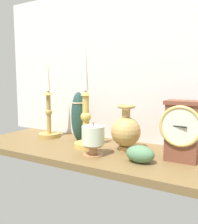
% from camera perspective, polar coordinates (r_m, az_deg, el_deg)
% --- Properties ---
extents(ground_plane, '(1.00, 0.36, 0.02)m').
position_cam_1_polar(ground_plane, '(0.93, -1.27, -9.21)').
color(ground_plane, brown).
extents(back_wall, '(1.20, 0.02, 0.65)m').
position_cam_1_polar(back_wall, '(1.06, 3.95, 11.17)').
color(back_wall, silver).
rests_on(back_wall, ground_plane).
extents(mantel_clock, '(0.13, 0.09, 0.19)m').
position_cam_1_polar(mantel_clock, '(0.81, 18.96, -3.97)').
color(mantel_clock, brown).
rests_on(mantel_clock, ground_plane).
extents(candlestick_tall_left, '(0.09, 0.09, 0.41)m').
position_cam_1_polar(candlestick_tall_left, '(0.92, -3.13, -0.82)').
color(candlestick_tall_left, gold).
rests_on(candlestick_tall_left, ground_plane).
extents(candlestick_tall_center, '(0.09, 0.09, 0.36)m').
position_cam_1_polar(candlestick_tall_center, '(1.11, -11.71, -0.20)').
color(candlestick_tall_center, '#AE8D44').
rests_on(candlestick_tall_center, ground_plane).
extents(brass_vase_bulbous, '(0.11, 0.11, 0.17)m').
position_cam_1_polar(brass_vase_bulbous, '(0.89, 6.31, -4.38)').
color(brass_vase_bulbous, tan).
rests_on(brass_vase_bulbous, ground_plane).
extents(pillar_candle_front, '(0.08, 0.08, 0.11)m').
position_cam_1_polar(pillar_candle_front, '(0.83, -1.39, -6.16)').
color(pillar_candle_front, '#AC7A52').
rests_on(pillar_candle_front, ground_plane).
extents(tall_ceramic_vase, '(0.06, 0.06, 0.21)m').
position_cam_1_polar(tall_ceramic_vase, '(1.03, -4.83, -0.96)').
color(tall_ceramic_vase, '#214139').
rests_on(tall_ceramic_vase, ground_plane).
extents(ivy_sprig, '(0.09, 0.06, 0.05)m').
position_cam_1_polar(ivy_sprig, '(0.78, 9.65, -9.70)').
color(ivy_sprig, '#507C55').
rests_on(ivy_sprig, ground_plane).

